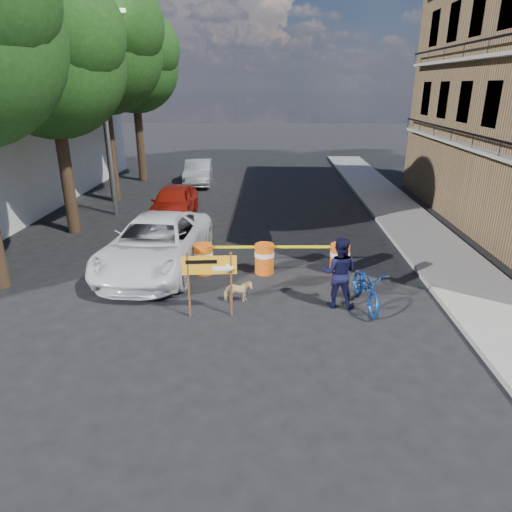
# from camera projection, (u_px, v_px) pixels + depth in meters

# --- Properties ---
(ground) EXTENTS (120.00, 120.00, 0.00)m
(ground) POSITION_uv_depth(u_px,v_px,m) (242.00, 325.00, 10.63)
(ground) COLOR black
(ground) RESTS_ON ground
(sidewalk_east) EXTENTS (2.40, 40.00, 0.15)m
(sidewalk_east) POSITION_uv_depth(u_px,v_px,m) (428.00, 242.00, 16.04)
(sidewalk_east) COLOR gray
(sidewalk_east) RESTS_ON ground
(tree_mid_a) EXTENTS (5.25, 5.00, 8.68)m
(tree_mid_a) POSITION_uv_depth(u_px,v_px,m) (52.00, 61.00, 15.26)
(tree_mid_a) COLOR #332316
(tree_mid_a) RESTS_ON ground
(tree_mid_b) EXTENTS (5.67, 5.40, 9.62)m
(tree_mid_b) POSITION_uv_depth(u_px,v_px,m) (101.00, 49.00, 19.69)
(tree_mid_b) COLOR #332316
(tree_mid_b) RESTS_ON ground
(tree_far) EXTENTS (5.04, 4.80, 8.84)m
(tree_far) POSITION_uv_depth(u_px,v_px,m) (135.00, 66.00, 24.54)
(tree_far) COLOR #332316
(tree_far) RESTS_ON ground
(streetlamp) EXTENTS (1.25, 0.18, 8.00)m
(streetlamp) POSITION_uv_depth(u_px,v_px,m) (106.00, 109.00, 18.15)
(streetlamp) COLOR gray
(streetlamp) RESTS_ON ground
(barrel_far_left) EXTENTS (0.58, 0.58, 0.90)m
(barrel_far_left) POSITION_uv_depth(u_px,v_px,m) (146.00, 258.00, 13.46)
(barrel_far_left) COLOR #C5420B
(barrel_far_left) RESTS_ON ground
(barrel_mid_left) EXTENTS (0.58, 0.58, 0.90)m
(barrel_mid_left) POSITION_uv_depth(u_px,v_px,m) (203.00, 258.00, 13.42)
(barrel_mid_left) COLOR #C5420B
(barrel_mid_left) RESTS_ON ground
(barrel_mid_right) EXTENTS (0.58, 0.58, 0.90)m
(barrel_mid_right) POSITION_uv_depth(u_px,v_px,m) (264.00, 258.00, 13.44)
(barrel_mid_right) COLOR #C5420B
(barrel_mid_right) RESTS_ON ground
(barrel_far_right) EXTENTS (0.58, 0.58, 0.90)m
(barrel_far_right) POSITION_uv_depth(u_px,v_px,m) (340.00, 258.00, 13.45)
(barrel_far_right) COLOR #C5420B
(barrel_far_right) RESTS_ON ground
(detour_sign) EXTENTS (1.28, 0.25, 1.65)m
(detour_sign) POSITION_uv_depth(u_px,v_px,m) (216.00, 270.00, 10.65)
(detour_sign) COLOR #592D19
(detour_sign) RESTS_ON ground
(pedestrian) EXTENTS (1.01, 0.86, 1.82)m
(pedestrian) POSITION_uv_depth(u_px,v_px,m) (339.00, 272.00, 11.27)
(pedestrian) COLOR black
(pedestrian) RESTS_ON ground
(bicycle) EXTENTS (0.80, 1.12, 2.01)m
(bicycle) POSITION_uv_depth(u_px,v_px,m) (368.00, 269.00, 11.23)
(bicycle) COLOR #13419E
(bicycle) RESTS_ON ground
(dog) EXTENTS (0.76, 0.42, 0.61)m
(dog) POSITION_uv_depth(u_px,v_px,m) (238.00, 292.00, 11.65)
(dog) COLOR #DDBB7F
(dog) RESTS_ON ground
(suv_white) EXTENTS (2.91, 5.72, 1.55)m
(suv_white) POSITION_uv_depth(u_px,v_px,m) (156.00, 244.00, 13.71)
(suv_white) COLOR white
(suv_white) RESTS_ON ground
(sedan_red) EXTENTS (1.68, 4.04, 1.37)m
(sedan_red) POSITION_uv_depth(u_px,v_px,m) (174.00, 202.00, 18.98)
(sedan_red) COLOR #A91A0E
(sedan_red) RESTS_ON ground
(sedan_silver) EXTENTS (1.74, 4.17, 1.34)m
(sedan_silver) POSITION_uv_depth(u_px,v_px,m) (198.00, 172.00, 25.59)
(sedan_silver) COLOR #B1B4B9
(sedan_silver) RESTS_ON ground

